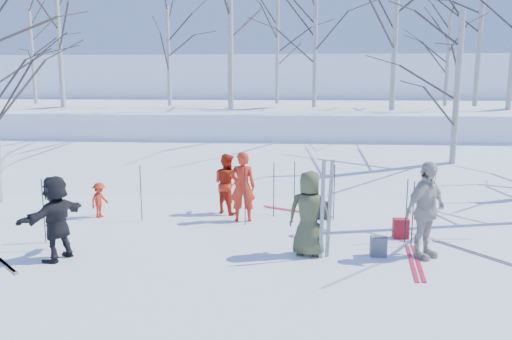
# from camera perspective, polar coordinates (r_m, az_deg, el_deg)

# --- Properties ---
(ground) EXTENTS (120.00, 120.00, 0.00)m
(ground) POSITION_cam_1_polar(r_m,az_deg,el_deg) (10.18, -0.68, -8.71)
(ground) COLOR white
(ground) RESTS_ON ground
(snow_ramp) EXTENTS (70.00, 9.49, 4.12)m
(snow_ramp) POSITION_cam_1_polar(r_m,az_deg,el_deg) (16.92, 1.48, -0.58)
(snow_ramp) COLOR white
(snow_ramp) RESTS_ON ground
(snow_plateau) EXTENTS (70.00, 18.00, 2.20)m
(snow_plateau) POSITION_cam_1_polar(r_m,az_deg,el_deg) (26.71, 2.65, 5.19)
(snow_plateau) COLOR white
(snow_plateau) RESTS_ON ground
(far_hill) EXTENTS (90.00, 30.00, 6.00)m
(far_hill) POSITION_cam_1_polar(r_m,az_deg,el_deg) (47.63, 3.53, 8.54)
(far_hill) COLOR white
(far_hill) RESTS_ON ground
(skier_olive_center) EXTENTS (0.89, 0.67, 1.64)m
(skier_olive_center) POSITION_cam_1_polar(r_m,az_deg,el_deg) (9.52, 6.09, -4.96)
(skier_olive_center) COLOR #3F462A
(skier_olive_center) RESTS_ON ground
(skier_red_north) EXTENTS (0.63, 0.43, 1.67)m
(skier_red_north) POSITION_cam_1_polar(r_m,az_deg,el_deg) (11.78, -1.55, -1.90)
(skier_red_north) COLOR red
(skier_red_north) RESTS_ON ground
(skier_redor_behind) EXTENTS (0.93, 0.90, 1.52)m
(skier_redor_behind) POSITION_cam_1_polar(r_m,az_deg,el_deg) (12.53, -3.35, -1.54)
(skier_redor_behind) COLOR #B5240D
(skier_redor_behind) RESTS_ON ground
(skier_red_seated) EXTENTS (0.47, 0.63, 0.87)m
(skier_red_seated) POSITION_cam_1_polar(r_m,az_deg,el_deg) (12.75, -17.45, -3.29)
(skier_red_seated) COLOR red
(skier_red_seated) RESTS_ON ground
(skier_cream_east) EXTENTS (1.11, 1.04, 1.84)m
(skier_cream_east) POSITION_cam_1_polar(r_m,az_deg,el_deg) (9.83, 18.81, -4.37)
(skier_cream_east) COLOR beige
(skier_cream_east) RESTS_ON ground
(skier_grey_west) EXTENTS (0.96, 1.55, 1.60)m
(skier_grey_west) POSITION_cam_1_polar(r_m,az_deg,el_deg) (9.95, -21.86, -5.11)
(skier_grey_west) COLOR black
(skier_grey_west) RESTS_ON ground
(dog) EXTENTS (0.59, 0.60, 0.49)m
(dog) POSITION_cam_1_polar(r_m,az_deg,el_deg) (10.70, 6.71, -6.47)
(dog) COLOR black
(dog) RESTS_ON ground
(upright_ski_left) EXTENTS (0.09, 0.16, 1.90)m
(upright_ski_left) POSITION_cam_1_polar(r_m,az_deg,el_deg) (9.27, 7.57, -4.56)
(upright_ski_left) COLOR silver
(upright_ski_left) RESTS_ON ground
(upright_ski_right) EXTENTS (0.12, 0.23, 1.89)m
(upright_ski_right) POSITION_cam_1_polar(r_m,az_deg,el_deg) (9.33, 8.41, -4.49)
(upright_ski_right) COLOR silver
(upright_ski_right) RESTS_ON ground
(ski_pair_a) EXTENTS (0.67, 1.95, 0.02)m
(ski_pair_a) POSITION_cam_1_polar(r_m,az_deg,el_deg) (9.74, 17.73, -10.03)
(ski_pair_a) COLOR red
(ski_pair_a) RESTS_ON ground
(ski_pair_b) EXTENTS (2.09, 2.10, 0.02)m
(ski_pair_b) POSITION_cam_1_polar(r_m,az_deg,el_deg) (10.59, -27.26, -9.06)
(ski_pair_b) COLOR silver
(ski_pair_b) RESTS_ON ground
(ski_pair_c) EXTENTS (2.02, 2.09, 0.02)m
(ski_pair_c) POSITION_cam_1_polar(r_m,az_deg,el_deg) (10.63, 23.88, -8.72)
(ski_pair_c) COLOR silver
(ski_pair_c) RESTS_ON ground
(ski_pair_d) EXTENTS (1.75, 2.06, 0.02)m
(ski_pair_d) POSITION_cam_1_polar(r_m,az_deg,el_deg) (12.83, 4.67, -4.72)
(ski_pair_d) COLOR red
(ski_pair_d) RESTS_ON ground
(ski_pole_a) EXTENTS (0.02, 0.02, 1.34)m
(ski_pole_a) POSITION_cam_1_polar(r_m,az_deg,el_deg) (12.16, 2.04, -2.32)
(ski_pole_a) COLOR black
(ski_pole_a) RESTS_ON ground
(ski_pole_b) EXTENTS (0.02, 0.02, 1.34)m
(ski_pole_b) POSITION_cam_1_polar(r_m,az_deg,el_deg) (12.48, 4.42, -2.02)
(ski_pole_b) COLOR black
(ski_pole_b) RESTS_ON ground
(ski_pole_c) EXTENTS (0.02, 0.02, 1.34)m
(ski_pole_c) POSITION_cam_1_polar(r_m,az_deg,el_deg) (10.71, 16.80, -4.46)
(ski_pole_c) COLOR black
(ski_pole_c) RESTS_ON ground
(ski_pole_d) EXTENTS (0.02, 0.02, 1.34)m
(ski_pole_d) POSITION_cam_1_polar(r_m,az_deg,el_deg) (12.11, -13.02, -2.63)
(ski_pole_d) COLOR black
(ski_pole_d) RESTS_ON ground
(ski_pole_e) EXTENTS (0.02, 0.02, 1.34)m
(ski_pole_e) POSITION_cam_1_polar(r_m,az_deg,el_deg) (11.11, -23.11, -4.33)
(ski_pole_e) COLOR black
(ski_pole_e) RESTS_ON ground
(ski_pole_f) EXTENTS (0.02, 0.02, 1.34)m
(ski_pole_f) POSITION_cam_1_polar(r_m,az_deg,el_deg) (10.57, -22.42, -5.00)
(ski_pole_f) COLOR black
(ski_pole_f) RESTS_ON ground
(ski_pole_g) EXTENTS (0.02, 0.02, 1.34)m
(ski_pole_g) POSITION_cam_1_polar(r_m,az_deg,el_deg) (11.49, -1.26, -3.05)
(ski_pole_g) COLOR black
(ski_pole_g) RESTS_ON ground
(ski_pole_h) EXTENTS (0.02, 0.02, 1.34)m
(ski_pole_h) POSITION_cam_1_polar(r_m,az_deg,el_deg) (10.98, -21.23, -4.37)
(ski_pole_h) COLOR black
(ski_pole_h) RESTS_ON ground
(ski_pole_i) EXTENTS (0.02, 0.02, 1.34)m
(ski_pole_i) POSITION_cam_1_polar(r_m,az_deg,el_deg) (10.47, 17.48, -4.83)
(ski_pole_i) COLOR black
(ski_pole_i) RESTS_ON ground
(ski_pole_j) EXTENTS (0.02, 0.02, 1.34)m
(ski_pole_j) POSITION_cam_1_polar(r_m,az_deg,el_deg) (12.05, 8.92, -2.55)
(ski_pole_j) COLOR black
(ski_pole_j) RESTS_ON ground
(backpack_red) EXTENTS (0.32, 0.22, 0.42)m
(backpack_red) POSITION_cam_1_polar(r_m,az_deg,el_deg) (11.07, 16.21, -6.43)
(backpack_red) COLOR maroon
(backpack_red) RESTS_ON ground
(backpack_grey) EXTENTS (0.30, 0.20, 0.38)m
(backpack_grey) POSITION_cam_1_polar(r_m,az_deg,el_deg) (9.86, 13.82, -8.48)
(backpack_grey) COLOR #54565B
(backpack_grey) RESTS_ON ground
(backpack_dark) EXTENTS (0.34, 0.24, 0.40)m
(backpack_dark) POSITION_cam_1_polar(r_m,az_deg,el_deg) (12.23, 7.57, -4.59)
(backpack_dark) COLOR black
(backpack_dark) RESTS_ON ground
(birch_plateau_a) EXTENTS (5.40, 5.40, 6.86)m
(birch_plateau_a) POSITION_cam_1_polar(r_m,az_deg,el_deg) (23.31, -21.70, 15.19)
(birch_plateau_a) COLOR silver
(birch_plateau_a) RESTS_ON snow_plateau
(birch_plateau_c) EXTENTS (5.09, 5.09, 6.41)m
(birch_plateau_c) POSITION_cam_1_polar(r_m,az_deg,el_deg) (19.77, 15.68, 15.90)
(birch_plateau_c) COLOR silver
(birch_plateau_c) RESTS_ON snow_plateau
(birch_plateau_e) EXTENTS (3.39, 3.39, 3.98)m
(birch_plateau_e) POSITION_cam_1_polar(r_m,az_deg,el_deg) (24.08, 21.05, 11.60)
(birch_plateau_e) COLOR silver
(birch_plateau_e) RESTS_ON snow_plateau
(birch_plateau_f) EXTENTS (4.27, 4.27, 5.25)m
(birch_plateau_f) POSITION_cam_1_polar(r_m,az_deg,el_deg) (25.04, 2.45, 13.62)
(birch_plateau_f) COLOR silver
(birch_plateau_f) RESTS_ON snow_plateau
(birch_plateau_g) EXTENTS (5.29, 5.29, 6.70)m
(birch_plateau_g) POSITION_cam_1_polar(r_m,az_deg,el_deg) (24.40, 24.25, 14.57)
(birch_plateau_g) COLOR silver
(birch_plateau_g) RESTS_ON snow_plateau
(birch_plateau_h) EXTENTS (3.80, 3.80, 4.58)m
(birch_plateau_h) POSITION_cam_1_polar(r_m,az_deg,el_deg) (26.96, -24.20, 11.80)
(birch_plateau_h) COLOR silver
(birch_plateau_h) RESTS_ON snow_plateau
(birch_plateau_i) EXTENTS (6.08, 6.08, 7.83)m
(birch_plateau_i) POSITION_cam_1_polar(r_m,az_deg,el_deg) (20.19, -2.98, 18.15)
(birch_plateau_i) COLOR silver
(birch_plateau_i) RESTS_ON snow_plateau
(birch_plateau_j) EXTENTS (3.64, 3.64, 4.35)m
(birch_plateau_j) POSITION_cam_1_polar(r_m,az_deg,el_deg) (23.10, -9.98, 12.66)
(birch_plateau_j) COLOR silver
(birch_plateau_j) RESTS_ON snow_plateau
(birch_plateau_k) EXTENTS (4.25, 4.25, 5.21)m
(birch_plateau_k) POSITION_cam_1_polar(r_m,az_deg,el_deg) (21.48, 6.78, 14.10)
(birch_plateau_k) COLOR silver
(birch_plateau_k) RESTS_ON snow_plateau
(birch_edge_e) EXTENTS (4.39, 4.39, 5.42)m
(birch_edge_e) POSITION_cam_1_polar(r_m,az_deg,el_deg) (16.86, 21.93, 7.42)
(birch_edge_e) COLOR silver
(birch_edge_e) RESTS_ON ground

